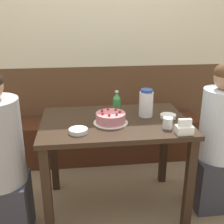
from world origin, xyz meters
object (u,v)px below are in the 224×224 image
object	(u,v)px
bench_seat	(105,139)
bowl_rice_small	(78,131)
soju_bottle	(117,103)
napkin_holder	(184,128)
glass_water_tall	(168,123)
person_pale_blue_shirt	(219,143)
birthday_cake	(111,118)
water_pitcher	(146,103)
bowl_soup_white	(168,116)

from	to	relation	value
bench_seat	bowl_rice_small	world-z (taller)	bowl_rice_small
soju_bottle	bowl_rice_small	xyz separation A→B (m)	(-0.31, -0.36, -0.07)
soju_bottle	napkin_holder	xyz separation A→B (m)	(0.39, -0.46, -0.05)
glass_water_tall	person_pale_blue_shirt	world-z (taller)	person_pale_blue_shirt
soju_bottle	glass_water_tall	bearing A→B (deg)	-48.53
birthday_cake	napkin_holder	distance (m)	0.53
napkin_holder	glass_water_tall	size ratio (longest dim) A/B	1.44
water_pitcher	person_pale_blue_shirt	distance (m)	0.65
birthday_cake	person_pale_blue_shirt	size ratio (longest dim) A/B	0.21
soju_bottle	glass_water_tall	xyz separation A→B (m)	(0.31, -0.35, -0.05)
napkin_holder	bowl_soup_white	size ratio (longest dim) A/B	0.91
bench_seat	person_pale_blue_shirt	size ratio (longest dim) A/B	1.69
water_pitcher	person_pale_blue_shirt	xyz separation A→B (m)	(0.56, -0.15, -0.30)
bowl_soup_white	person_pale_blue_shirt	size ratio (longest dim) A/B	0.10
birthday_cake	water_pitcher	xyz separation A→B (m)	(0.29, 0.11, 0.07)
bowl_soup_white	napkin_holder	bearing A→B (deg)	-86.92
birthday_cake	bowl_rice_small	world-z (taller)	birthday_cake
bench_seat	glass_water_tall	distance (m)	1.23
birthday_cake	water_pitcher	size ratio (longest dim) A/B	1.18
water_pitcher	bowl_soup_white	bearing A→B (deg)	-22.64
bench_seat	water_pitcher	bearing A→B (deg)	-71.57
bowl_rice_small	soju_bottle	bearing A→B (deg)	48.80
soju_bottle	napkin_holder	distance (m)	0.61
bowl_soup_white	person_pale_blue_shirt	xyz separation A→B (m)	(0.40, -0.08, -0.21)
water_pitcher	napkin_holder	xyz separation A→B (m)	(0.18, -0.36, -0.07)
bench_seat	bowl_soup_white	world-z (taller)	bowl_soup_white
water_pitcher	soju_bottle	size ratio (longest dim) A/B	1.17
bowl_rice_small	bench_seat	bearing A→B (deg)	74.99
water_pitcher	bowl_soup_white	distance (m)	0.20
bench_seat	glass_water_tall	xyz separation A→B (m)	(0.35, -1.02, 0.58)
bench_seat	glass_water_tall	world-z (taller)	glass_water_tall
water_pitcher	person_pale_blue_shirt	world-z (taller)	person_pale_blue_shirt
water_pitcher	bowl_rice_small	bearing A→B (deg)	-153.58
bench_seat	soju_bottle	size ratio (longest dim) A/B	11.03
napkin_holder	soju_bottle	bearing A→B (deg)	130.62
birthday_cake	bowl_rice_small	bearing A→B (deg)	-147.93
water_pitcher	birthday_cake	bearing A→B (deg)	-158.68
bowl_rice_small	bowl_soup_white	bearing A→B (deg)	15.88
water_pitcher	soju_bottle	xyz separation A→B (m)	(-0.22, 0.09, -0.02)
water_pitcher	bowl_soup_white	world-z (taller)	water_pitcher
birthday_cake	person_pale_blue_shirt	xyz separation A→B (m)	(0.85, -0.04, -0.23)
bowl_rice_small	water_pitcher	bearing A→B (deg)	26.42
person_pale_blue_shirt	glass_water_tall	bearing A→B (deg)	13.21
bench_seat	glass_water_tall	size ratio (longest dim) A/B	26.64
bench_seat	birthday_cake	world-z (taller)	birthday_cake
napkin_holder	glass_water_tall	xyz separation A→B (m)	(-0.08, 0.11, 0.00)
birthday_cake	bowl_soup_white	world-z (taller)	birthday_cake
birthday_cake	soju_bottle	world-z (taller)	soju_bottle
bench_seat	bowl_soup_white	xyz separation A→B (m)	(0.41, -0.83, 0.56)
bowl_soup_white	bowl_rice_small	size ratio (longest dim) A/B	0.95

